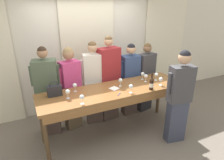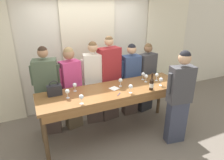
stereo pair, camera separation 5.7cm
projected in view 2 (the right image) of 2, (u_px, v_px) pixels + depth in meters
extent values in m
plane|color=#70665B|center=(114.00, 133.00, 4.00)|extent=(18.00, 18.00, 0.00)
cube|color=silver|center=(89.00, 50.00, 4.69)|extent=(12.00, 0.06, 2.80)
cube|color=#EFE5C6|center=(90.00, 53.00, 4.66)|extent=(1.25, 0.03, 2.69)
cube|color=#EFE5C6|center=(166.00, 45.00, 5.48)|extent=(1.25, 0.03, 2.69)
cube|color=brown|center=(114.00, 90.00, 3.65)|extent=(2.73, 0.77, 0.05)
cube|color=brown|center=(123.00, 103.00, 3.36)|extent=(2.62, 0.03, 0.12)
cylinder|color=#4C3823|center=(46.00, 141.00, 3.08)|extent=(0.07, 0.07, 0.93)
cylinder|color=#4C3823|center=(178.00, 107.00, 4.05)|extent=(0.07, 0.07, 0.93)
cylinder|color=#4C3823|center=(42.00, 120.00, 3.61)|extent=(0.07, 0.07, 0.93)
cylinder|color=#4C3823|center=(159.00, 95.00, 4.58)|extent=(0.07, 0.07, 0.93)
cylinder|color=black|center=(151.00, 85.00, 3.58)|extent=(0.07, 0.07, 0.19)
cone|color=black|center=(152.00, 79.00, 3.54)|extent=(0.07, 0.07, 0.04)
cylinder|color=black|center=(152.00, 76.00, 3.52)|extent=(0.03, 0.03, 0.09)
cylinder|color=white|center=(151.00, 85.00, 3.59)|extent=(0.08, 0.08, 0.07)
cube|color=#232328|center=(54.00, 90.00, 3.37)|extent=(0.24, 0.12, 0.18)
torus|color=#232328|center=(54.00, 85.00, 3.34)|extent=(0.16, 0.01, 0.16)
cylinder|color=white|center=(68.00, 98.00, 3.31)|extent=(0.06, 0.06, 0.00)
cylinder|color=white|center=(68.00, 95.00, 3.29)|extent=(0.01, 0.01, 0.08)
sphere|color=white|center=(67.00, 91.00, 3.26)|extent=(0.07, 0.07, 0.07)
cylinder|color=white|center=(156.00, 80.00, 4.02)|extent=(0.06, 0.06, 0.00)
cylinder|color=white|center=(156.00, 78.00, 4.01)|extent=(0.01, 0.01, 0.08)
sphere|color=white|center=(157.00, 75.00, 3.98)|extent=(0.07, 0.07, 0.07)
sphere|color=beige|center=(157.00, 75.00, 3.98)|extent=(0.05, 0.05, 0.05)
cylinder|color=white|center=(82.00, 104.00, 3.12)|extent=(0.06, 0.06, 0.00)
cylinder|color=white|center=(81.00, 101.00, 3.11)|extent=(0.01, 0.01, 0.08)
sphere|color=white|center=(81.00, 97.00, 3.08)|extent=(0.07, 0.07, 0.07)
cylinder|color=white|center=(130.00, 93.00, 3.49)|extent=(0.06, 0.06, 0.00)
cylinder|color=white|center=(131.00, 90.00, 3.47)|extent=(0.01, 0.01, 0.08)
sphere|color=white|center=(131.00, 87.00, 3.45)|extent=(0.07, 0.07, 0.07)
sphere|color=beige|center=(131.00, 87.00, 3.45)|extent=(0.05, 0.05, 0.05)
cylinder|color=white|center=(146.00, 82.00, 3.96)|extent=(0.06, 0.06, 0.00)
cylinder|color=white|center=(146.00, 80.00, 3.94)|extent=(0.01, 0.01, 0.08)
sphere|color=white|center=(146.00, 76.00, 3.91)|extent=(0.07, 0.07, 0.07)
cylinder|color=white|center=(143.00, 79.00, 4.07)|extent=(0.06, 0.06, 0.00)
cylinder|color=white|center=(143.00, 77.00, 4.05)|extent=(0.01, 0.01, 0.08)
sphere|color=white|center=(143.00, 74.00, 4.03)|extent=(0.07, 0.07, 0.07)
cylinder|color=white|center=(161.00, 85.00, 3.79)|extent=(0.06, 0.06, 0.00)
cylinder|color=white|center=(161.00, 83.00, 3.78)|extent=(0.01, 0.01, 0.08)
sphere|color=white|center=(161.00, 80.00, 3.75)|extent=(0.07, 0.07, 0.07)
sphere|color=beige|center=(161.00, 80.00, 3.75)|extent=(0.05, 0.05, 0.05)
cylinder|color=white|center=(75.00, 91.00, 3.56)|extent=(0.06, 0.06, 0.00)
cylinder|color=white|center=(75.00, 89.00, 3.54)|extent=(0.01, 0.01, 0.08)
sphere|color=white|center=(75.00, 85.00, 3.51)|extent=(0.07, 0.07, 0.07)
sphere|color=beige|center=(75.00, 85.00, 3.52)|extent=(0.05, 0.05, 0.05)
cylinder|color=white|center=(120.00, 86.00, 3.76)|extent=(0.06, 0.06, 0.00)
cylinder|color=white|center=(120.00, 84.00, 3.75)|extent=(0.01, 0.01, 0.08)
sphere|color=white|center=(121.00, 80.00, 3.72)|extent=(0.07, 0.07, 0.07)
sphere|color=beige|center=(120.00, 81.00, 3.72)|extent=(0.05, 0.05, 0.05)
cube|color=white|center=(114.00, 88.00, 3.66)|extent=(0.19, 0.19, 0.00)
cylinder|color=#193399|center=(119.00, 94.00, 3.43)|extent=(0.10, 0.09, 0.01)
cube|color=#473833|center=(51.00, 113.00, 3.93)|extent=(0.40, 0.30, 0.84)
cube|color=#4C5B47|center=(46.00, 77.00, 3.65)|extent=(0.47, 0.35, 0.67)
sphere|color=#9E7051|center=(43.00, 53.00, 3.48)|extent=(0.19, 0.19, 0.19)
sphere|color=#332319|center=(42.00, 51.00, 3.46)|extent=(0.16, 0.16, 0.16)
cylinder|color=#4C5B47|center=(59.00, 74.00, 3.68)|extent=(0.08, 0.08, 0.37)
cylinder|color=#4C5B47|center=(32.00, 76.00, 3.58)|extent=(0.08, 0.08, 0.37)
cube|color=brown|center=(73.00, 109.00, 4.11)|extent=(0.35, 0.26, 0.80)
cube|color=#C63D7A|center=(71.00, 77.00, 3.84)|extent=(0.41, 0.31, 0.63)
sphere|color=#9E7051|center=(69.00, 54.00, 3.67)|extent=(0.21, 0.21, 0.21)
sphere|color=#93754C|center=(68.00, 52.00, 3.66)|extent=(0.19, 0.19, 0.19)
cylinder|color=#C63D7A|center=(80.00, 73.00, 3.94)|extent=(0.08, 0.08, 0.35)
cylinder|color=#C63D7A|center=(60.00, 77.00, 3.71)|extent=(0.08, 0.08, 0.35)
cube|color=#473833|center=(95.00, 104.00, 4.27)|extent=(0.36, 0.23, 0.84)
cube|color=silver|center=(94.00, 70.00, 3.99)|extent=(0.42, 0.28, 0.67)
sphere|color=tan|center=(93.00, 47.00, 3.82)|extent=(0.19, 0.19, 0.19)
sphere|color=brown|center=(93.00, 46.00, 3.81)|extent=(0.17, 0.17, 0.17)
cylinder|color=silver|center=(104.00, 67.00, 4.02)|extent=(0.08, 0.08, 0.37)
cylinder|color=silver|center=(82.00, 69.00, 3.93)|extent=(0.08, 0.08, 0.37)
cube|color=#473833|center=(109.00, 100.00, 4.39)|extent=(0.41, 0.27, 0.90)
cube|color=maroon|center=(109.00, 65.00, 4.09)|extent=(0.48, 0.32, 0.71)
sphere|color=tan|center=(109.00, 41.00, 3.92)|extent=(0.18, 0.18, 0.18)
sphere|color=brown|center=(109.00, 40.00, 3.90)|extent=(0.16, 0.16, 0.16)
cylinder|color=maroon|center=(119.00, 61.00, 4.20)|extent=(0.08, 0.08, 0.39)
cylinder|color=maroon|center=(99.00, 64.00, 3.95)|extent=(0.08, 0.08, 0.39)
cube|color=#473833|center=(130.00, 98.00, 4.61)|extent=(0.33, 0.22, 0.78)
cube|color=#334775|center=(131.00, 69.00, 4.35)|extent=(0.38, 0.25, 0.61)
sphere|color=tan|center=(132.00, 50.00, 4.19)|extent=(0.20, 0.20, 0.20)
sphere|color=black|center=(132.00, 48.00, 4.18)|extent=(0.18, 0.18, 0.18)
cylinder|color=#334775|center=(139.00, 66.00, 4.41)|extent=(0.07, 0.07, 0.34)
cylinder|color=#334775|center=(122.00, 69.00, 4.26)|extent=(0.07, 0.07, 0.34)
cube|color=#28282D|center=(145.00, 95.00, 4.77)|extent=(0.39, 0.26, 0.77)
cube|color=#3D3D42|center=(147.00, 67.00, 4.51)|extent=(0.46, 0.31, 0.61)
sphere|color=brown|center=(148.00, 48.00, 4.35)|extent=(0.18, 0.18, 0.18)
sphere|color=brown|center=(148.00, 47.00, 4.34)|extent=(0.16, 0.16, 0.16)
cylinder|color=#3D3D42|center=(154.00, 63.00, 4.62)|extent=(0.08, 0.08, 0.34)
cylinder|color=#3D3D42|center=(140.00, 67.00, 4.37)|extent=(0.08, 0.08, 0.34)
cube|color=#383D51|center=(176.00, 122.00, 3.67)|extent=(0.37, 0.23, 0.82)
cube|color=#3D3D42|center=(181.00, 85.00, 3.39)|extent=(0.44, 0.27, 0.65)
sphere|color=tan|center=(185.00, 58.00, 3.22)|extent=(0.21, 0.21, 0.21)
sphere|color=black|center=(185.00, 56.00, 3.20)|extent=(0.19, 0.19, 0.19)
cylinder|color=#3D3D42|center=(169.00, 83.00, 3.32)|extent=(0.08, 0.08, 0.36)
cylinder|color=#3D3D42|center=(193.00, 81.00, 3.42)|extent=(0.08, 0.08, 0.36)
cylinder|color=#935B3D|center=(157.00, 92.00, 5.56)|extent=(0.25, 0.25, 0.20)
ellipsoid|color=#38753D|center=(158.00, 82.00, 5.45)|extent=(0.31, 0.31, 0.44)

